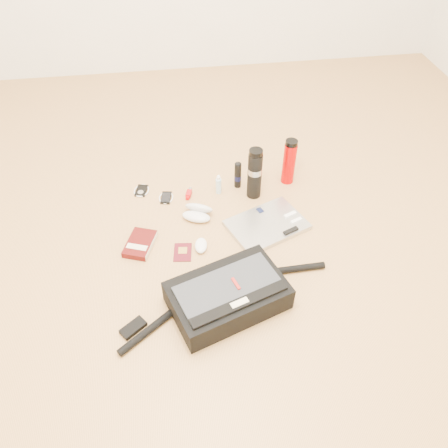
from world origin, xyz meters
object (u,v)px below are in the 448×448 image
object	(u,v)px
messenger_bag	(227,295)
thermos_black	(255,173)
thermos_red	(289,162)
book	(140,244)
laptop	(267,225)

from	to	relation	value
messenger_bag	thermos_black	distance (m)	0.75
thermos_red	book	bearing A→B (deg)	-154.81
thermos_black	messenger_bag	bearing A→B (deg)	-109.86
laptop	thermos_red	distance (m)	0.42
laptop	book	world-z (taller)	laptop
messenger_bag	laptop	distance (m)	0.52
laptop	thermos_black	size ratio (longest dim) A/B	1.52
messenger_bag	laptop	xyz separation A→B (m)	(0.27, 0.44, -0.05)
laptop	thermos_red	world-z (taller)	thermos_red
messenger_bag	book	world-z (taller)	messenger_bag
messenger_bag	book	bearing A→B (deg)	113.95
book	thermos_black	bearing A→B (deg)	46.39
messenger_bag	thermos_black	bearing A→B (deg)	51.20
messenger_bag	thermos_red	world-z (taller)	thermos_red
messenger_bag	laptop	size ratio (longest dim) A/B	2.10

